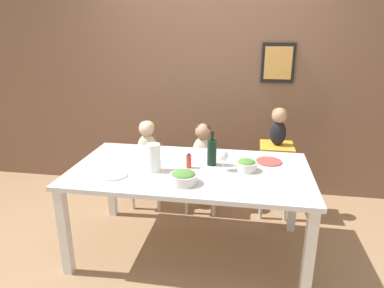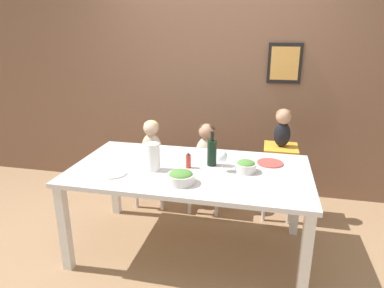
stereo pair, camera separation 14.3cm
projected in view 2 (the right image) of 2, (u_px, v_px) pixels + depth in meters
name	position (u px, v px, depth m)	size (l,w,h in m)	color
ground_plane	(190.00, 249.00, 2.97)	(14.00, 14.00, 0.00)	#9E7A56
wall_back	(217.00, 74.00, 3.76)	(10.00, 0.09, 2.70)	brown
dining_table	(190.00, 178.00, 2.76)	(1.89, 1.03, 0.76)	silver
chair_far_left	(153.00, 171.00, 3.67)	(0.37, 0.39, 0.45)	silver
chair_far_center	(206.00, 176.00, 3.55)	(0.37, 0.39, 0.45)	silver
chair_right_highchair	(280.00, 164.00, 3.33)	(0.32, 0.33, 0.75)	silver
person_child_left	(152.00, 142.00, 3.57)	(0.22, 0.17, 0.48)	beige
person_child_center	(206.00, 146.00, 3.44)	(0.22, 0.17, 0.48)	beige
person_baby_right	(283.00, 125.00, 3.21)	(0.15, 0.15, 0.37)	black
wine_bottle	(212.00, 152.00, 2.77)	(0.08, 0.08, 0.28)	black
paper_towel_roll	(153.00, 157.00, 2.67)	(0.11, 0.11, 0.22)	white
wine_glass_near	(222.00, 157.00, 2.64)	(0.08, 0.08, 0.17)	white
salad_bowl_large	(181.00, 177.00, 2.46)	(0.20, 0.20, 0.09)	silver
salad_bowl_small	(246.00, 166.00, 2.66)	(0.16, 0.16, 0.09)	silver
dinner_plate_front_left	(113.00, 173.00, 2.62)	(0.21, 0.21, 0.01)	silver
dinner_plate_back_left	(147.00, 154.00, 3.05)	(0.21, 0.21, 0.01)	silver
dinner_plate_back_right	(270.00, 163.00, 2.83)	(0.21, 0.21, 0.01)	#D14C47
condiment_bottle_hot_sauce	(188.00, 160.00, 2.73)	(0.04, 0.04, 0.13)	red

